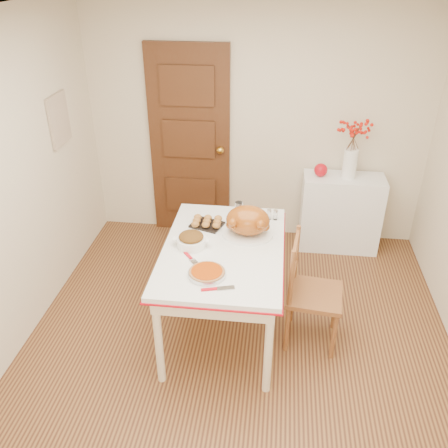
# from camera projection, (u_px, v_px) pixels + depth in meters

# --- Properties ---
(floor) EXTENTS (3.50, 4.00, 0.00)m
(floor) POSITION_uv_depth(u_px,v_px,m) (236.00, 357.00, 3.79)
(floor) COLOR #412115
(floor) RESTS_ON ground
(ceiling) EXTENTS (3.50, 4.00, 0.00)m
(ceiling) POSITION_uv_depth(u_px,v_px,m) (242.00, 18.00, 2.54)
(ceiling) COLOR white
(ceiling) RESTS_ON ground
(wall_back) EXTENTS (3.50, 0.00, 2.50)m
(wall_back) POSITION_uv_depth(u_px,v_px,m) (257.00, 126.00, 4.88)
(wall_back) COLOR beige
(wall_back) RESTS_ON ground
(door_back) EXTENTS (0.85, 0.06, 2.06)m
(door_back) POSITION_uv_depth(u_px,v_px,m) (190.00, 144.00, 5.04)
(door_back) COLOR #411F0F
(door_back) RESTS_ON ground
(photo_board) EXTENTS (0.03, 0.35, 0.45)m
(photo_board) POSITION_uv_depth(u_px,v_px,m) (59.00, 120.00, 4.25)
(photo_board) COLOR beige
(photo_board) RESTS_ON ground
(sideboard) EXTENTS (0.82, 0.36, 0.82)m
(sideboard) POSITION_uv_depth(u_px,v_px,m) (340.00, 213.00, 5.02)
(sideboard) COLOR white
(sideboard) RESTS_ON floor
(kitchen_table) EXTENTS (0.94, 1.38, 0.83)m
(kitchen_table) POSITION_uv_depth(u_px,v_px,m) (223.00, 290.00, 3.87)
(kitchen_table) COLOR white
(kitchen_table) RESTS_ON floor
(chair_oak) EXTENTS (0.47, 0.47, 0.96)m
(chair_oak) POSITION_uv_depth(u_px,v_px,m) (315.00, 292.00, 3.74)
(chair_oak) COLOR brown
(chair_oak) RESTS_ON floor
(berry_vase) EXTENTS (0.32, 0.32, 0.63)m
(berry_vase) POSITION_uv_depth(u_px,v_px,m) (352.00, 148.00, 4.66)
(berry_vase) COLOR white
(berry_vase) RESTS_ON sideboard
(apple) EXTENTS (0.13, 0.13, 0.13)m
(apple) POSITION_uv_depth(u_px,v_px,m) (321.00, 170.00, 4.81)
(apple) COLOR #B40A15
(apple) RESTS_ON sideboard
(turkey_platter) EXTENTS (0.44, 0.37, 0.26)m
(turkey_platter) POSITION_uv_depth(u_px,v_px,m) (248.00, 222.00, 3.75)
(turkey_platter) COLOR #8E4215
(turkey_platter) RESTS_ON kitchen_table
(pumpkin_pie) EXTENTS (0.31, 0.31, 0.05)m
(pumpkin_pie) POSITION_uv_depth(u_px,v_px,m) (207.00, 272.00, 3.34)
(pumpkin_pie) COLOR #993204
(pumpkin_pie) RESTS_ON kitchen_table
(stuffing_dish) EXTENTS (0.29, 0.23, 0.11)m
(stuffing_dish) POSITION_uv_depth(u_px,v_px,m) (191.00, 240.00, 3.66)
(stuffing_dish) COLOR #603911
(stuffing_dish) RESTS_ON kitchen_table
(rolls_tray) EXTENTS (0.30, 0.26, 0.07)m
(rolls_tray) POSITION_uv_depth(u_px,v_px,m) (207.00, 222.00, 3.94)
(rolls_tray) COLOR #9B622B
(rolls_tray) RESTS_ON kitchen_table
(pie_server) EXTENTS (0.24, 0.12, 0.01)m
(pie_server) POSITION_uv_depth(u_px,v_px,m) (218.00, 289.00, 3.21)
(pie_server) COLOR silver
(pie_server) RESTS_ON kitchen_table
(carving_knife) EXTENTS (0.23, 0.26, 0.01)m
(carving_knife) POSITION_uv_depth(u_px,v_px,m) (194.00, 261.00, 3.49)
(carving_knife) COLOR silver
(carving_knife) RESTS_ON kitchen_table
(drinking_glass) EXTENTS (0.08, 0.08, 0.12)m
(drinking_glass) POSITION_uv_depth(u_px,v_px,m) (239.00, 208.00, 4.10)
(drinking_glass) COLOR white
(drinking_glass) RESTS_ON kitchen_table
(shaker_pair) EXTENTS (0.10, 0.06, 0.09)m
(shaker_pair) POSITION_uv_depth(u_px,v_px,m) (272.00, 215.00, 4.03)
(shaker_pair) COLOR white
(shaker_pair) RESTS_ON kitchen_table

